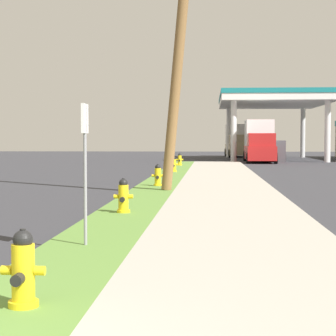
# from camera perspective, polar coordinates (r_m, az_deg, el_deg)

# --- Properties ---
(fire_hydrant_nearest) EXTENTS (0.42, 0.38, 0.74)m
(fire_hydrant_nearest) POSITION_cam_1_polar(r_m,az_deg,el_deg) (6.03, -13.37, -9.50)
(fire_hydrant_nearest) COLOR yellow
(fire_hydrant_nearest) RESTS_ON grass_verge
(fire_hydrant_second) EXTENTS (0.42, 0.38, 0.74)m
(fire_hydrant_second) POSITION_cam_1_polar(r_m,az_deg,el_deg) (13.27, -4.19, -2.77)
(fire_hydrant_second) COLOR yellow
(fire_hydrant_second) RESTS_ON grass_verge
(fire_hydrant_third) EXTENTS (0.42, 0.37, 0.74)m
(fire_hydrant_third) POSITION_cam_1_polar(r_m,az_deg,el_deg) (20.77, -0.95, -0.78)
(fire_hydrant_third) COLOR yellow
(fire_hydrant_third) RESTS_ON grass_verge
(fire_hydrant_fourth) EXTENTS (0.42, 0.37, 0.74)m
(fire_hydrant_fourth) POSITION_cam_1_polar(r_m,az_deg,el_deg) (29.75, 0.55, 0.28)
(fire_hydrant_fourth) COLOR yellow
(fire_hydrant_fourth) RESTS_ON grass_verge
(fire_hydrant_fifth) EXTENTS (0.42, 0.38, 0.74)m
(fire_hydrant_fifth) POSITION_cam_1_polar(r_m,az_deg,el_deg) (36.83, 1.10, 0.75)
(fire_hydrant_fifth) COLOR yellow
(fire_hydrant_fifth) RESTS_ON grass_verge
(utility_pole_midground) EXTENTS (1.79, 1.41, 10.27)m
(utility_pole_midground) POSITION_cam_1_polar(r_m,az_deg,el_deg) (19.01, 1.29, 13.72)
(utility_pole_midground) COLOR olive
(utility_pole_midground) RESTS_ON grass_verge
(street_sign_post) EXTENTS (0.05, 0.36, 2.12)m
(street_sign_post) POSITION_cam_1_polar(r_m,az_deg,el_deg) (9.21, -7.75, 2.21)
(street_sign_post) COLOR gray
(street_sign_post) RESTS_ON grass_verge
(car_black_by_near_pump) EXTENTS (2.18, 4.60, 1.57)m
(car_black_by_near_pump) POSITION_cam_1_polar(r_m,az_deg,el_deg) (51.67, 8.57, 1.59)
(car_black_by_near_pump) COLOR black
(car_black_by_near_pump) RESTS_ON ground
(car_white_by_far_pump) EXTENTS (2.11, 4.58, 1.57)m
(car_white_by_far_pump) POSITION_cam_1_polar(r_m,az_deg,el_deg) (48.24, 9.63, 1.51)
(car_white_by_far_pump) COLOR white
(car_white_by_far_pump) RESTS_ON ground
(truck_red_at_forecourt) EXTENTS (2.20, 6.43, 3.11)m
(truck_red_at_forecourt) POSITION_cam_1_polar(r_m,az_deg,el_deg) (45.36, 8.52, 2.41)
(truck_red_at_forecourt) COLOR red
(truck_red_at_forecourt) RESTS_ON ground
(truck_tan_on_apron) EXTENTS (2.38, 6.48, 3.11)m
(truck_tan_on_apron) POSITION_cam_1_polar(r_m,az_deg,el_deg) (58.84, 6.51, 2.49)
(truck_tan_on_apron) COLOR tan
(truck_tan_on_apron) RESTS_ON ground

